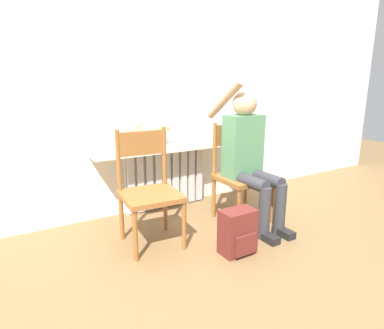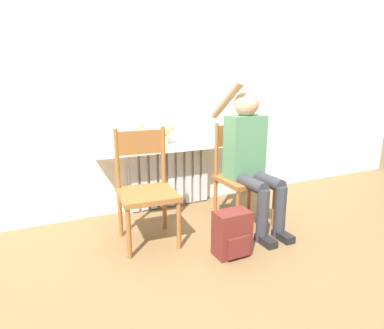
{
  "view_description": "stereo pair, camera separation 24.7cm",
  "coord_description": "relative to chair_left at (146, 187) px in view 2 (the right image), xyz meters",
  "views": [
    {
      "loc": [
        -1.41,
        -1.75,
        1.26
      ],
      "look_at": [
        0.0,
        0.61,
        0.57
      ],
      "focal_mm": 30.0,
      "sensor_mm": 36.0,
      "label": 1
    },
    {
      "loc": [
        -1.2,
        -1.87,
        1.26
      ],
      "look_at": [
        0.0,
        0.61,
        0.57
      ],
      "focal_mm": 30.0,
      "sensor_mm": 36.0,
      "label": 2
    }
  ],
  "objects": [
    {
      "name": "windowsill",
      "position": [
        0.46,
        0.55,
        0.19
      ],
      "size": [
        1.54,
        0.27,
        0.05
      ],
      "color": "white",
      "rests_on": "radiator"
    },
    {
      "name": "cat",
      "position": [
        0.31,
        0.57,
        0.37
      ],
      "size": [
        0.47,
        0.13,
        0.25
      ],
      "color": "#DBB77A",
      "rests_on": "windowsill"
    },
    {
      "name": "chair_right",
      "position": [
        0.93,
        0.0,
        0.0
      ],
      "size": [
        0.45,
        0.45,
        0.92
      ],
      "rotation": [
        0.0,
        0.0,
        -0.02
      ],
      "color": "brown",
      "rests_on": "ground_plane"
    },
    {
      "name": "chair_left",
      "position": [
        0.0,
        0.0,
        0.0
      ],
      "size": [
        0.47,
        0.47,
        0.92
      ],
      "rotation": [
        0.0,
        0.0,
        -0.08
      ],
      "color": "brown",
      "rests_on": "ground_plane"
    },
    {
      "name": "radiator",
      "position": [
        0.46,
        0.64,
        -0.15
      ],
      "size": [
        0.88,
        0.08,
        0.63
      ],
      "color": "silver",
      "rests_on": "ground_plane"
    },
    {
      "name": "person",
      "position": [
        0.93,
        -0.11,
        0.22
      ],
      "size": [
        0.36,
        0.96,
        1.32
      ],
      "color": "#333338",
      "rests_on": "ground_plane"
    },
    {
      "name": "window_glass",
      "position": [
        0.46,
        0.68,
        0.86
      ],
      "size": [
        1.48,
        0.01,
        1.29
      ],
      "color": "white",
      "rests_on": "windowsill"
    },
    {
      "name": "backpack",
      "position": [
        0.5,
        -0.51,
        -0.29
      ],
      "size": [
        0.27,
        0.2,
        0.35
      ],
      "color": "maroon",
      "rests_on": "ground_plane"
    },
    {
      "name": "ground_plane",
      "position": [
        0.46,
        -0.51,
        -0.46
      ],
      "size": [
        12.0,
        12.0,
        0.0
      ],
      "primitive_type": "plane",
      "color": "brown"
    },
    {
      "name": "wall_with_window",
      "position": [
        0.46,
        0.72,
        0.89
      ],
      "size": [
        7.0,
        0.06,
        2.7
      ],
      "color": "white",
      "rests_on": "ground_plane"
    }
  ]
}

